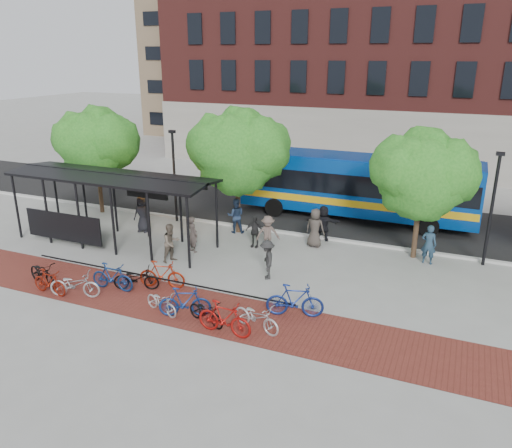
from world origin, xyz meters
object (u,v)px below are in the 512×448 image
at_px(bike_8, 206,312).
at_px(pedestrian_2, 236,216).
at_px(bike_6, 162,302).
at_px(bike_1, 49,282).
at_px(pedestrian_6, 315,228).
at_px(bike_10, 257,317).
at_px(pedestrian_0, 143,214).
at_px(bike_4, 136,278).
at_px(pedestrian_9, 267,260).
at_px(pedestrian_1, 193,234).
at_px(lamp_post_right, 492,206).
at_px(bike_0, 42,273).
at_px(bus, 355,183).
at_px(bike_7, 185,302).
at_px(pedestrian_5, 323,223).
at_px(pedestrian_7, 429,244).
at_px(tree_b, 240,149).
at_px(bike_3, 112,277).
at_px(lamp_post_left, 174,174).
at_px(pedestrian_3, 268,234).
at_px(bike_5, 162,275).
at_px(bike_2, 75,284).
at_px(tree_a, 97,141).
at_px(pedestrian_8, 171,243).
at_px(pedestrian_4, 255,232).
at_px(bike_9, 224,318).
at_px(bike_11, 295,301).
at_px(bus_shelter, 109,184).
at_px(tree_c, 425,172).

height_order(bike_8, pedestrian_2, pedestrian_2).
relative_size(bike_6, bike_8, 0.98).
distance_m(bike_1, pedestrian_6, 12.16).
xyz_separation_m(bike_10, pedestrian_0, (-9.46, 6.91, 0.49)).
height_order(bike_4, pedestrian_9, pedestrian_9).
xyz_separation_m(bike_1, pedestrian_1, (2.99, 6.09, 0.38)).
bearing_deg(lamp_post_right, bike_0, -151.00).
bearing_deg(pedestrian_0, bus, 28.33).
relative_size(bike_7, pedestrian_5, 1.04).
relative_size(bike_1, pedestrian_7, 0.93).
relative_size(tree_b, bike_7, 3.40).
distance_m(bike_3, bike_8, 4.80).
bearing_deg(tree_b, lamp_post_left, 176.50).
bearing_deg(pedestrian_3, bike_5, -144.88).
bearing_deg(bike_2, pedestrian_1, -35.18).
height_order(tree_a, pedestrian_6, tree_a).
bearing_deg(pedestrian_8, tree_b, 8.43).
bearing_deg(tree_a, bike_7, -39.48).
bearing_deg(pedestrian_4, tree_b, 129.83).
bearing_deg(tree_a, bus, 18.24).
bearing_deg(bike_9, tree_a, 56.27).
height_order(tree_b, bike_9, tree_b).
bearing_deg(bike_11, lamp_post_left, 35.90).
distance_m(pedestrian_3, pedestrian_6, 2.39).
height_order(lamp_post_right, bike_10, lamp_post_right).
xyz_separation_m(bike_2, bike_4, (1.82, 1.46, -0.05)).
xyz_separation_m(bike_1, pedestrian_6, (8.16, 9.01, 0.45)).
height_order(bus, pedestrian_1, bus).
height_order(bike_10, pedestrian_8, pedestrian_8).
bearing_deg(pedestrian_5, bike_6, 56.64).
xyz_separation_m(bus_shelter, bike_7, (7.15, -5.17, -2.43)).
distance_m(tree_c, bike_1, 16.43).
height_order(lamp_post_left, bike_3, lamp_post_left).
bearing_deg(bike_11, pedestrian_3, 14.86).
bearing_deg(tree_b, pedestrian_7, -3.27).
relative_size(tree_c, bike_8, 3.50).
height_order(lamp_post_right, pedestrian_2, lamp_post_right).
height_order(bike_7, pedestrian_1, pedestrian_1).
xyz_separation_m(bike_9, pedestrian_9, (-0.31, 4.69, 0.25)).
xyz_separation_m(bus, pedestrian_2, (-5.18, -4.80, -1.14)).
relative_size(bus, bike_2, 6.66).
xyz_separation_m(bus_shelter, pedestrian_2, (5.06, 3.64, -2.07)).
bearing_deg(bike_5, lamp_post_left, 15.07).
height_order(tree_b, bus, tree_b).
bearing_deg(bike_6, pedestrian_8, 46.53).
xyz_separation_m(bus_shelter, pedestrian_9, (8.69, -1.02, -2.15)).
bearing_deg(pedestrian_6, pedestrian_9, 83.48).
height_order(bike_4, pedestrian_0, pedestrian_0).
relative_size(bike_7, bike_10, 1.00).
xyz_separation_m(tree_c, bike_0, (-13.78, -9.00, -3.54)).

